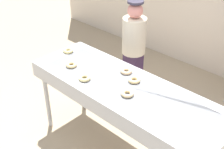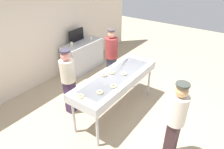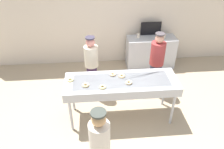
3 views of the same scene
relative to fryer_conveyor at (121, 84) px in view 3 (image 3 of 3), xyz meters
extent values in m
plane|color=tan|center=(0.00, 0.00, -0.90)|extent=(16.00, 16.00, 0.00)
cube|color=beige|center=(0.00, 2.56, 0.71)|extent=(8.00, 0.12, 3.22)
cube|color=#B7BABF|center=(0.00, 0.00, 0.00)|extent=(2.32, 0.78, 0.19)
cube|color=slate|center=(0.00, 0.00, 0.06)|extent=(1.98, 0.55, 0.08)
cylinder|color=#B7BABF|center=(-1.06, -0.31, -0.50)|extent=(0.06, 0.06, 0.81)
cylinder|color=#B7BABF|center=(1.06, -0.31, -0.50)|extent=(0.06, 0.06, 0.81)
cylinder|color=#B7BABF|center=(-1.06, 0.31, -0.50)|extent=(0.06, 0.06, 0.81)
cylinder|color=#B7BABF|center=(1.06, 0.31, -0.50)|extent=(0.06, 0.06, 0.81)
torus|color=#E7CF88|center=(-0.40, -0.21, 0.12)|extent=(0.19, 0.19, 0.04)
torus|color=#F0C290|center=(-0.16, 0.21, 0.12)|extent=(0.16, 0.16, 0.04)
torus|color=#E7D385|center=(-1.04, 0.08, 0.12)|extent=(0.17, 0.17, 0.04)
torus|color=#F3D092|center=(0.13, -0.11, 0.12)|extent=(0.16, 0.16, 0.04)
torus|color=#EFC985|center=(0.02, 0.13, 0.12)|extent=(0.18, 0.18, 0.04)
torus|color=#ECCB87|center=(-0.73, -0.13, 0.12)|extent=(0.19, 0.19, 0.04)
cube|color=#2F3045|center=(0.95, 0.82, -0.48)|extent=(0.24, 0.18, 0.85)
cylinder|color=#993333|center=(0.95, 0.82, 0.23)|extent=(0.34, 0.34, 0.56)
sphere|color=tan|center=(0.95, 0.82, 0.61)|extent=(0.20, 0.20, 0.20)
cylinder|color=#453E41|center=(0.95, 0.82, 0.72)|extent=(0.21, 0.21, 0.03)
cube|color=#362241|center=(-0.61, 0.88, -0.48)|extent=(0.24, 0.18, 0.85)
cylinder|color=beige|center=(-0.61, 0.88, 0.20)|extent=(0.32, 0.32, 0.50)
sphere|color=tan|center=(-0.61, 0.88, 0.55)|extent=(0.20, 0.20, 0.20)
cylinder|color=#343041|center=(-0.61, 0.88, 0.67)|extent=(0.21, 0.21, 0.03)
cylinder|color=silver|center=(-0.50, -1.53, 0.22)|extent=(0.31, 0.31, 0.53)
sphere|color=tan|center=(-0.50, -1.53, 0.59)|extent=(0.20, 0.20, 0.20)
cylinder|color=#3B413A|center=(-0.50, -1.53, 0.71)|extent=(0.21, 0.21, 0.03)
cube|color=#B7BABF|center=(1.14, 2.11, -0.44)|extent=(1.42, 0.55, 0.93)
cylinder|color=beige|center=(1.47, 2.02, 0.09)|extent=(0.08, 0.08, 0.13)
cylinder|color=beige|center=(0.75, 2.16, 0.09)|extent=(0.08, 0.08, 0.13)
cube|color=black|center=(1.14, 2.33, 0.23)|extent=(0.60, 0.04, 0.39)
camera|label=1|loc=(1.70, -1.98, 1.86)|focal=47.44mm
camera|label=2|loc=(-3.09, -2.12, 2.28)|focal=31.86mm
camera|label=3|loc=(-0.50, -3.61, 2.71)|focal=35.26mm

